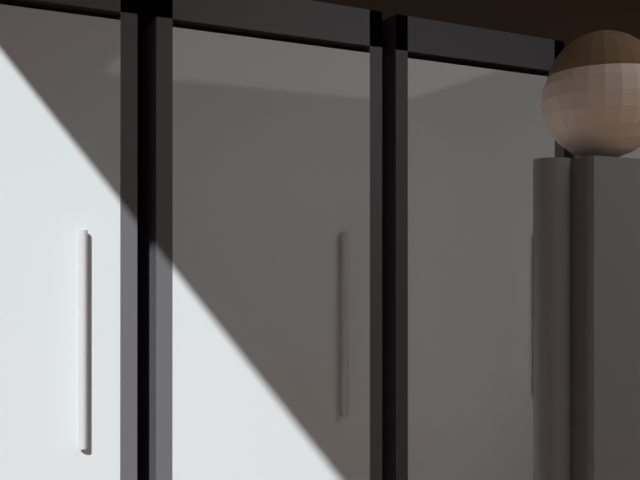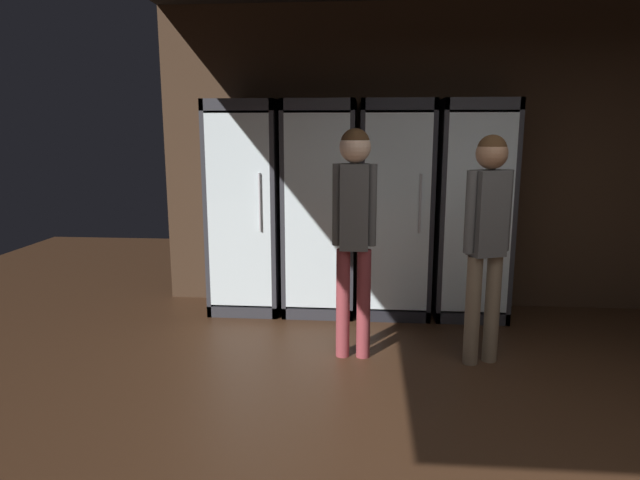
{
  "view_description": "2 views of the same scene",
  "coord_description": "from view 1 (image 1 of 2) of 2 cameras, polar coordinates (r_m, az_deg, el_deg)",
  "views": [
    {
      "loc": [
        -2.23,
        0.64,
        1.28
      ],
      "look_at": [
        -1.34,
        2.42,
        1.29
      ],
      "focal_mm": 41.64,
      "sensor_mm": 36.0,
      "label": 1
    },
    {
      "loc": [
        -1.04,
        -2.25,
        1.66
      ],
      "look_at": [
        -1.47,
        2.74,
        0.67
      ],
      "focal_mm": 30.98,
      "sensor_mm": 36.0,
      "label": 2
    }
  ],
  "objects": [
    {
      "name": "cooler_right",
      "position": [
        3.01,
        18.83,
        -6.62
      ],
      "size": [
        0.64,
        0.59,
        1.93
      ],
      "color": "#2B2B30",
      "rests_on": "ground"
    },
    {
      "name": "shopper_far",
      "position": [
        1.51,
        20.89,
        -8.35
      ],
      "size": [
        0.32,
        0.22,
        1.68
      ],
      "color": "brown",
      "rests_on": "ground"
    },
    {
      "name": "cooler_left",
      "position": [
        2.26,
        -6.6,
        -8.77
      ],
      "size": [
        0.64,
        0.59,
        1.93
      ],
      "color": "#2B2B30",
      "rests_on": "ground"
    },
    {
      "name": "wall_back",
      "position": [
        3.28,
        16.43,
        1.88
      ],
      "size": [
        6.0,
        0.06,
        2.8
      ],
      "primitive_type": "cube",
      "color": "#382619",
      "rests_on": "ground"
    },
    {
      "name": "cooler_center",
      "position": [
        2.57,
        8.0,
        -7.73
      ],
      "size": [
        0.64,
        0.59,
        1.93
      ],
      "color": "black",
      "rests_on": "ground"
    }
  ]
}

